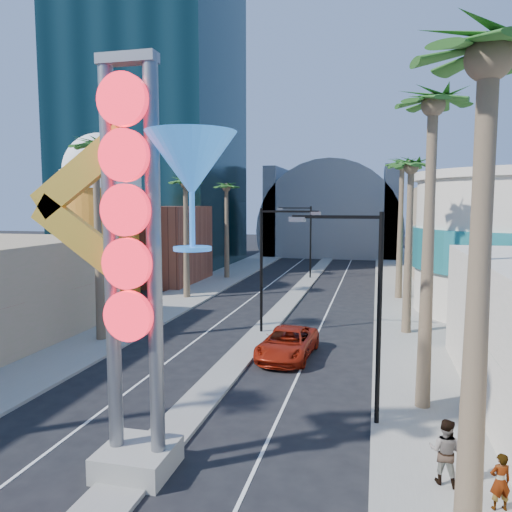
{
  "coord_description": "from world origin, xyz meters",
  "views": [
    {
      "loc": [
        7.03,
        -10.42,
        8.29
      ],
      "look_at": [
        -0.15,
        19.19,
        5.08
      ],
      "focal_mm": 35.0,
      "sensor_mm": 36.0,
      "label": 1
    }
  ],
  "objects_px": {
    "neon_sign": "(157,237)",
    "red_pickup": "(287,343)",
    "pedestrian_b": "(445,451)",
    "pedestrian_a": "(500,481)"
  },
  "relations": [
    {
      "from": "red_pickup",
      "to": "pedestrian_b",
      "type": "relative_size",
      "value": 2.92
    },
    {
      "from": "neon_sign",
      "to": "red_pickup",
      "type": "xyz_separation_m",
      "value": [
        1.68,
        12.52,
        -6.52
      ]
    },
    {
      "from": "pedestrian_b",
      "to": "pedestrian_a",
      "type": "bearing_deg",
      "value": 160.97
    },
    {
      "from": "red_pickup",
      "to": "neon_sign",
      "type": "bearing_deg",
      "value": -94.0
    },
    {
      "from": "pedestrian_a",
      "to": "pedestrian_b",
      "type": "xyz_separation_m",
      "value": [
        -1.26,
        1.01,
        0.18
      ]
    },
    {
      "from": "neon_sign",
      "to": "red_pickup",
      "type": "relative_size",
      "value": 2.22
    },
    {
      "from": "neon_sign",
      "to": "pedestrian_b",
      "type": "relative_size",
      "value": 6.49
    },
    {
      "from": "red_pickup",
      "to": "pedestrian_b",
      "type": "xyz_separation_m",
      "value": [
        6.63,
        -11.18,
        0.33
      ]
    },
    {
      "from": "neon_sign",
      "to": "pedestrian_b",
      "type": "height_order",
      "value": "neon_sign"
    },
    {
      "from": "pedestrian_a",
      "to": "pedestrian_b",
      "type": "relative_size",
      "value": 0.81
    }
  ]
}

